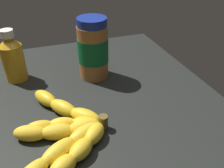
# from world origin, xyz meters

# --- Properties ---
(ground_plane) EXTENTS (0.88, 0.56, 0.03)m
(ground_plane) POSITION_xyz_m (0.00, 0.00, -0.02)
(ground_plane) COLOR black
(banana_bunch) EXTENTS (0.29, 0.20, 0.03)m
(banana_bunch) POSITION_xyz_m (0.04, -0.12, 0.02)
(banana_bunch) COLOR yellow
(banana_bunch) RESTS_ON ground_plane
(peanut_butter_jar) EXTENTS (0.08, 0.08, 0.17)m
(peanut_butter_jar) POSITION_xyz_m (-0.18, -0.00, 0.08)
(peanut_butter_jar) COLOR #9E602D
(peanut_butter_jar) RESTS_ON ground_plane
(honey_bottle) EXTENTS (0.06, 0.06, 0.14)m
(honey_bottle) POSITION_xyz_m (-0.24, -0.21, 0.07)
(honey_bottle) COLOR gold
(honey_bottle) RESTS_ON ground_plane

